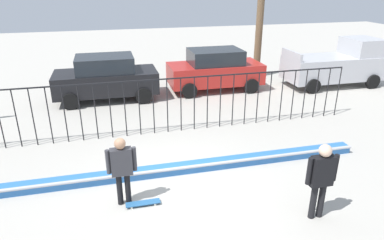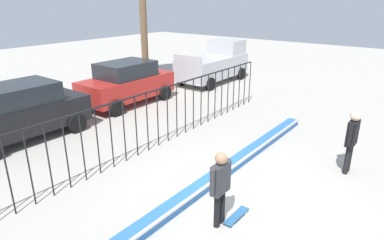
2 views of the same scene
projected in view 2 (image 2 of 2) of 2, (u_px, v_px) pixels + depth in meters
ground_plane at (236, 193)px, 8.29m from camera, size 60.00×60.00×0.00m
bowl_coping_ledge at (212, 180)px, 8.66m from camera, size 11.00×0.40×0.27m
perimeter_fence at (136, 120)px, 9.88m from camera, size 14.04×0.04×1.90m
skateboarder at (220, 183)px, 6.81m from camera, size 0.68×0.26×1.68m
skateboard at (236, 216)px, 7.33m from camera, size 0.80×0.20×0.07m
camera_operator at (352, 137)px, 8.93m from camera, size 0.72×0.27×1.78m
parked_car_black at (20, 112)px, 11.19m from camera, size 4.30×2.12×1.90m
parked_car_red at (127, 83)px, 15.01m from camera, size 4.30×2.12×1.90m
pickup_truck at (215, 63)px, 19.05m from camera, size 4.70×2.12×2.24m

